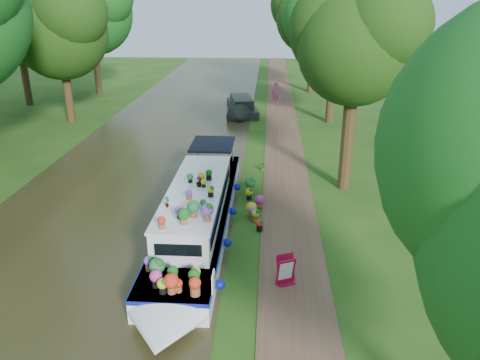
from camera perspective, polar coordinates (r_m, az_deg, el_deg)
name	(u,v)px	position (r m, az deg, el deg)	size (l,w,h in m)	color
ground	(259,213)	(19.07, 2.37, -4.09)	(100.00, 100.00, 0.00)	#214611
canal_water	(115,209)	(20.08, -15.05, -3.46)	(10.00, 100.00, 0.02)	#2C2813
towpath	(289,214)	(19.08, 5.98, -4.13)	(2.20, 100.00, 0.03)	brown
plant_boat	(196,214)	(17.10, -5.33, -4.19)	(2.29, 13.52, 2.25)	white
tree_near_overhang	(356,39)	(20.61, 13.92, 16.39)	(5.52, 5.28, 8.99)	#322310
tree_near_mid	(335,25)	(32.58, 11.56, 18.01)	(6.90, 6.60, 9.40)	#322310
tree_near_far	(314,10)	(43.44, 9.01, 19.79)	(7.59, 7.26, 10.30)	#322310
tree_far_c	(59,24)	(34.22, -21.21, 17.35)	(7.13, 6.82, 9.59)	#322310
tree_far_d	(90,6)	(44.03, -17.81, 19.56)	(8.05, 7.70, 10.85)	#322310
tree_far_h	(15,11)	(41.11, -25.77, 18.06)	(7.82, 7.48, 10.49)	#322310
second_boat	(242,107)	(35.38, 0.21, 8.95)	(2.76, 6.51, 1.21)	black
sandwich_board	(286,271)	(14.56, 5.58, -11.02)	(0.62, 0.65, 0.91)	#A10B2D
pedestrian_pink	(276,93)	(38.45, 4.41, 10.53)	(0.64, 0.42, 1.74)	#EB6180
verge_plant	(263,166)	(23.59, 2.80, 1.69)	(0.41, 0.36, 0.46)	#2D6D20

